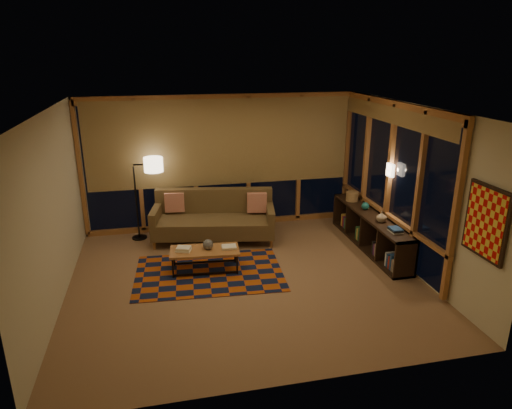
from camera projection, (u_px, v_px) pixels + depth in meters
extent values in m
cube|color=#A1744B|center=(246.00, 279.00, 7.33)|extent=(5.50, 5.00, 0.01)
cube|color=#F0E7CE|center=(244.00, 109.00, 6.47)|extent=(5.50, 5.00, 0.01)
cube|color=beige|center=(221.00, 162.00, 9.21)|extent=(5.50, 0.01, 2.70)
cube|color=beige|center=(293.00, 274.00, 4.59)|extent=(5.50, 0.01, 2.70)
cube|color=beige|center=(51.00, 213.00, 6.34)|extent=(0.01, 5.00, 2.70)
cube|color=beige|center=(410.00, 188.00, 7.46)|extent=(0.01, 5.00, 2.70)
cube|color=#AA4612|center=(209.00, 273.00, 7.52)|extent=(2.50, 1.76, 0.01)
sphere|color=black|center=(208.00, 244.00, 7.50)|extent=(0.23, 0.23, 0.17)
cylinder|color=#AE7E55|center=(352.00, 196.00, 9.05)|extent=(0.29, 0.29, 0.18)
sphere|color=#195F5E|center=(365.00, 206.00, 8.54)|extent=(0.15, 0.15, 0.14)
imported|color=tan|center=(382.00, 217.00, 7.93)|extent=(0.21, 0.21, 0.19)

